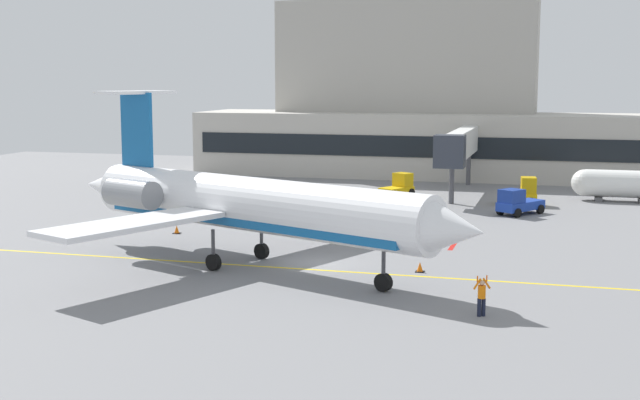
# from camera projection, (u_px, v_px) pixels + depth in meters

# --- Properties ---
(ground) EXTENTS (120.00, 120.00, 0.11)m
(ground) POSITION_uv_depth(u_px,v_px,m) (315.00, 265.00, 48.05)
(ground) COLOR slate
(terminal_building) EXTENTS (58.24, 11.74, 18.54)m
(terminal_building) POSITION_uv_depth(u_px,v_px,m) (446.00, 112.00, 90.85)
(terminal_building) COLOR #B7B2A8
(terminal_building) RESTS_ON ground
(jet_bridge_west) EXTENTS (2.40, 17.20, 5.80)m
(jet_bridge_west) POSITION_uv_depth(u_px,v_px,m) (460.00, 146.00, 75.46)
(jet_bridge_west) COLOR silver
(jet_bridge_west) RESTS_ON ground
(regional_jet) EXTENTS (27.54, 22.35, 9.56)m
(regional_jet) POSITION_uv_depth(u_px,v_px,m) (245.00, 204.00, 47.12)
(regional_jet) COLOR white
(regional_jet) RESTS_ON ground
(baggage_tug) EXTENTS (3.04, 3.45, 2.04)m
(baggage_tug) POSITION_uv_depth(u_px,v_px,m) (399.00, 186.00, 75.29)
(baggage_tug) COLOR #E5B20C
(baggage_tug) RESTS_ON ground
(pushback_tractor) EXTENTS (3.11, 2.27, 2.28)m
(pushback_tractor) POSITION_uv_depth(u_px,v_px,m) (522.00, 192.00, 70.38)
(pushback_tractor) COLOR #E5B20C
(pushback_tractor) RESTS_ON ground
(belt_loader) EXTENTS (3.60, 4.26, 2.02)m
(belt_loader) POSITION_uv_depth(u_px,v_px,m) (518.00, 203.00, 65.15)
(belt_loader) COLOR #19389E
(belt_loader) RESTS_ON ground
(fuel_tank) EXTENTS (8.09, 2.38, 2.65)m
(fuel_tank) POSITION_uv_depth(u_px,v_px,m) (621.00, 184.00, 72.17)
(fuel_tank) COLOR white
(fuel_tank) RESTS_ON ground
(marshaller) EXTENTS (0.76, 0.49, 1.82)m
(marshaller) POSITION_uv_depth(u_px,v_px,m) (482.00, 296.00, 37.41)
(marshaller) COLOR #191E33
(marshaller) RESTS_ON ground
(safety_cone_alpha) EXTENTS (0.47, 0.47, 0.55)m
(safety_cone_alpha) POSITION_uv_depth(u_px,v_px,m) (177.00, 230.00, 57.43)
(safety_cone_alpha) COLOR orange
(safety_cone_alpha) RESTS_ON ground
(safety_cone_bravo) EXTENTS (0.47, 0.47, 0.55)m
(safety_cone_bravo) POSITION_uv_depth(u_px,v_px,m) (420.00, 267.00, 46.05)
(safety_cone_bravo) COLOR orange
(safety_cone_bravo) RESTS_ON ground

